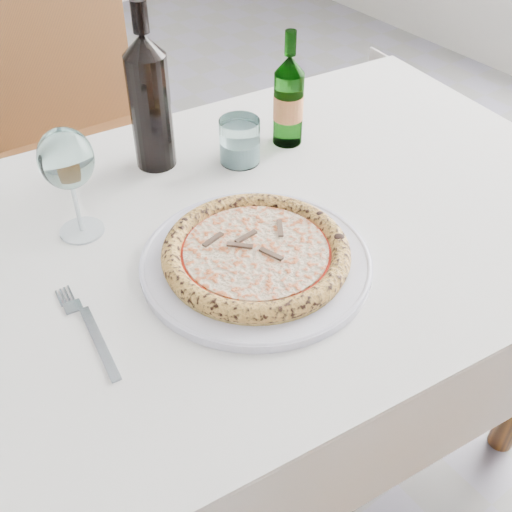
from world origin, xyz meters
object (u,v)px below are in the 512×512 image
Objects in this scene: plate at (256,262)px; beer_bottle at (288,100)px; pizza at (256,253)px; chair_far at (73,129)px; tumbler at (240,144)px; wine_bottle at (150,100)px; dining_table at (222,275)px; wine_glass at (66,161)px.

beer_bottle is (0.27, 0.26, 0.08)m from plate.
plate is 0.02m from pizza.
plate is at bearing -94.92° from chair_far.
plate is 4.18× the size of tumbler.
wine_bottle reaches higher than plate.
beer_bottle is at bearing 44.08° from plate.
dining_table is 0.33m from wine_bottle.
dining_table is 17.35× the size of tumbler.
wine_bottle is (0.02, 0.25, 0.22)m from dining_table.
beer_bottle reaches higher than plate.
tumbler is at bearing 3.73° from wine_glass.
wine_bottle is at bearing 84.39° from dining_table.
dining_table is 4.15× the size of plate.
pizza is at bearing 147.99° from plate.
tumbler reaches higher than dining_table.
chair_far is at bearing 69.97° from wine_glass.
dining_table is 0.36m from beer_bottle.
wine_glass is at bearing -176.91° from beer_bottle.
wine_bottle reaches higher than pizza.
dining_table is 5.14× the size of pizza.
dining_table is 0.14m from plate.
pizza is at bearing -94.00° from wine_bottle.
plate is at bearing -32.01° from pizza.
tumbler is 0.28× the size of wine_bottle.
dining_table is at bearing 90.00° from plate.
dining_table is 0.32m from wine_glass.
plate is 0.32m from wine_glass.
chair_far is at bearing 85.08° from plate.
tumbler is (0.15, 0.26, 0.03)m from plate.
plate is at bearing -135.92° from beer_bottle.
chair_far is 4.19× the size of beer_bottle.
pizza is 1.29× the size of beer_bottle.
wine_glass reaches higher than pizza.
wine_glass is at bearing 126.90° from plate.
wine_glass is 0.85× the size of beer_bottle.
chair_far is 10.97× the size of tumbler.
plate is (0.00, -0.10, 0.10)m from dining_table.
beer_bottle reaches higher than dining_table.
wine_glass is at bearing -176.27° from tumbler.
tumbler is (0.15, 0.16, 0.13)m from dining_table.
plate is at bearing -53.10° from wine_glass.
pizza is at bearing -90.00° from dining_table.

